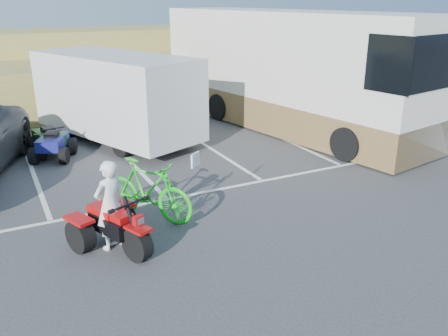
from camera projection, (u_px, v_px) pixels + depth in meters
name	position (u px, v px, depth m)	size (l,w,h in m)	color
ground	(209.00, 243.00, 9.49)	(100.00, 100.00, 0.00)	#3A3A3C
parking_stripes	(175.00, 172.00, 13.27)	(28.00, 5.16, 0.01)	white
grass_embankment	(67.00, 70.00, 21.99)	(40.00, 8.50, 3.10)	olive
red_trike_atv	(119.00, 249.00, 9.24)	(1.31, 1.74, 1.13)	#AC090A
rider	(110.00, 205.00, 9.02)	(0.66, 0.43, 1.80)	white
green_dirt_bike	(148.00, 190.00, 10.30)	(0.64, 2.27, 1.36)	#14BF19
cargo_trailer	(116.00, 95.00, 15.75)	(4.59, 6.64, 2.88)	silver
rv_motorhome	(287.00, 79.00, 17.42)	(4.98, 11.80, 4.12)	silver
quad_atv_blue	(55.00, 158.00, 14.41)	(1.08, 1.45, 0.95)	navy
quad_atv_green	(51.00, 153.00, 14.88)	(1.08, 1.45, 0.95)	#125012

